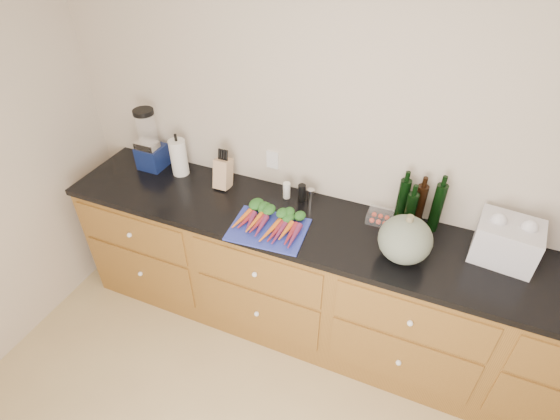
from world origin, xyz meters
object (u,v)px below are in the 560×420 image
at_px(carrots, 271,222).
at_px(paper_towel, 179,157).
at_px(squash, 405,240).
at_px(knife_block, 223,173).
at_px(cutting_board, 268,229).
at_px(blender_appliance, 149,143).
at_px(tomato_box, 380,217).

distance_m(carrots, paper_towel, 0.85).
distance_m(squash, knife_block, 1.23).
bearing_deg(carrots, cutting_board, -90.00).
bearing_deg(knife_block, blender_appliance, 178.22).
height_order(cutting_board, knife_block, knife_block).
bearing_deg(tomato_box, squash, -55.39).
xyz_separation_m(squash, paper_towel, (-1.55, 0.25, -0.00)).
xyz_separation_m(cutting_board, squash, (0.75, 0.07, 0.12)).
relative_size(blender_appliance, knife_block, 2.20).
bearing_deg(knife_block, squash, -10.61).
relative_size(blender_appliance, paper_towel, 1.70).
bearing_deg(carrots, knife_block, 150.00).
xyz_separation_m(carrots, knife_block, (-0.45, 0.26, 0.06)).
distance_m(cutting_board, tomato_box, 0.66).
relative_size(carrots, squash, 1.39).
xyz_separation_m(squash, tomato_box, (-0.18, 0.26, -0.09)).
height_order(blender_appliance, knife_block, blender_appliance).
bearing_deg(squash, knife_block, 169.39).
xyz_separation_m(blender_appliance, knife_block, (0.57, -0.02, -0.09)).
bearing_deg(squash, tomato_box, 124.61).
distance_m(cutting_board, paper_towel, 0.87).
bearing_deg(blender_appliance, carrots, -15.28).
height_order(carrots, tomato_box, same).
bearing_deg(squash, carrots, -177.22).
bearing_deg(cutting_board, paper_towel, 158.21).
bearing_deg(paper_towel, knife_block, -3.31).
height_order(cutting_board, tomato_box, tomato_box).
bearing_deg(knife_block, paper_towel, 176.69).
bearing_deg(tomato_box, cutting_board, -150.13).
height_order(squash, knife_block, squash).
bearing_deg(knife_block, cutting_board, -33.45).
height_order(carrots, knife_block, knife_block).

